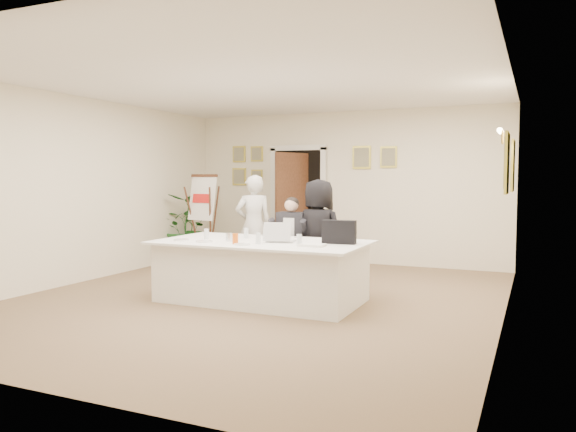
% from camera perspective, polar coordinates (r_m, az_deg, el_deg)
% --- Properties ---
extents(floor, '(7.00, 7.00, 0.00)m').
position_cam_1_polar(floor, '(7.43, -3.05, -8.40)').
color(floor, brown).
rests_on(floor, ground).
extents(ceiling, '(6.00, 7.00, 0.02)m').
position_cam_1_polar(ceiling, '(7.36, -3.13, 13.41)').
color(ceiling, white).
rests_on(ceiling, wall_back).
extents(wall_back, '(6.00, 0.10, 2.80)m').
position_cam_1_polar(wall_back, '(10.50, 5.66, 2.91)').
color(wall_back, white).
rests_on(wall_back, floor).
extents(wall_front, '(6.00, 0.10, 2.80)m').
position_cam_1_polar(wall_front, '(4.45, -24.12, 1.13)').
color(wall_front, white).
rests_on(wall_front, floor).
extents(wall_left, '(0.10, 7.00, 2.80)m').
position_cam_1_polar(wall_left, '(9.03, -20.30, 2.51)').
color(wall_left, white).
rests_on(wall_left, floor).
extents(wall_right, '(0.10, 7.00, 2.80)m').
position_cam_1_polar(wall_right, '(6.47, 21.30, 1.99)').
color(wall_right, white).
rests_on(wall_right, floor).
extents(doorway, '(1.14, 0.86, 2.20)m').
position_cam_1_polar(doorway, '(10.66, 0.84, 1.03)').
color(doorway, black).
rests_on(doorway, floor).
extents(pictures_back_wall, '(3.40, 0.06, 0.80)m').
position_cam_1_polar(pictures_back_wall, '(10.75, 1.56, 5.35)').
color(pictures_back_wall, gold).
rests_on(pictures_back_wall, wall_back).
extents(pictures_right_wall, '(0.06, 2.20, 0.80)m').
position_cam_1_polar(pictures_right_wall, '(7.67, 21.57, 4.87)').
color(pictures_right_wall, gold).
rests_on(pictures_right_wall, wall_right).
extents(wall_sconce, '(0.20, 0.30, 0.24)m').
position_cam_1_polar(wall_sconce, '(7.69, 21.12, 7.49)').
color(wall_sconce, gold).
rests_on(wall_sconce, wall_right).
extents(conference_table, '(2.69, 1.43, 0.78)m').
position_cam_1_polar(conference_table, '(7.24, -2.72, -5.57)').
color(conference_table, white).
rests_on(conference_table, floor).
extents(seated_man, '(0.63, 0.67, 1.32)m').
position_cam_1_polar(seated_man, '(8.08, 0.27, -2.64)').
color(seated_man, black).
rests_on(seated_man, floor).
extents(flip_chart, '(0.58, 0.39, 1.60)m').
position_cam_1_polar(flip_chart, '(10.22, -8.36, -0.82)').
color(flip_chart, '#331D10').
rests_on(flip_chart, floor).
extents(standing_man, '(0.71, 0.67, 1.62)m').
position_cam_1_polar(standing_man, '(9.13, -3.52, -0.93)').
color(standing_man, silver).
rests_on(standing_man, floor).
extents(standing_woman, '(0.84, 0.62, 1.56)m').
position_cam_1_polar(standing_woman, '(7.92, 3.13, -1.91)').
color(standing_woman, black).
rests_on(standing_woman, floor).
extents(potted_palm, '(1.19, 1.05, 1.27)m').
position_cam_1_polar(potted_palm, '(10.89, -10.21, -1.11)').
color(potted_palm, '#1D581E').
rests_on(potted_palm, floor).
extents(laptop, '(0.42, 0.43, 0.28)m').
position_cam_1_polar(laptop, '(7.09, -0.69, -1.52)').
color(laptop, '#B7BABC').
rests_on(laptop, conference_table).
extents(laptop_bag, '(0.42, 0.15, 0.29)m').
position_cam_1_polar(laptop_bag, '(6.90, 5.21, -1.63)').
color(laptop_bag, black).
rests_on(laptop_bag, conference_table).
extents(paper_stack, '(0.30, 0.21, 0.03)m').
position_cam_1_polar(paper_stack, '(6.64, 2.46, -2.98)').
color(paper_stack, white).
rests_on(paper_stack, conference_table).
extents(plate_left, '(0.24, 0.24, 0.01)m').
position_cam_1_polar(plate_left, '(7.38, -10.79, -2.39)').
color(plate_left, white).
rests_on(plate_left, conference_table).
extents(plate_mid, '(0.25, 0.25, 0.01)m').
position_cam_1_polar(plate_mid, '(7.16, -8.51, -2.57)').
color(plate_mid, white).
rests_on(plate_mid, conference_table).
extents(plate_near, '(0.23, 0.23, 0.01)m').
position_cam_1_polar(plate_near, '(6.80, -4.70, -2.88)').
color(plate_near, white).
rests_on(plate_near, conference_table).
extents(glass_a, '(0.07, 0.07, 0.14)m').
position_cam_1_polar(glass_a, '(7.46, -8.29, -1.81)').
color(glass_a, silver).
rests_on(glass_a, conference_table).
extents(glass_b, '(0.07, 0.07, 0.14)m').
position_cam_1_polar(glass_b, '(6.86, -3.05, -2.28)').
color(glass_b, silver).
rests_on(glass_b, conference_table).
extents(glass_c, '(0.06, 0.06, 0.14)m').
position_cam_1_polar(glass_c, '(6.69, 1.14, -2.44)').
color(glass_c, silver).
rests_on(glass_c, conference_table).
extents(glass_d, '(0.07, 0.07, 0.14)m').
position_cam_1_polar(glass_d, '(7.53, -4.27, -1.73)').
color(glass_d, silver).
rests_on(glass_d, conference_table).
extents(oj_glass, '(0.09, 0.09, 0.13)m').
position_cam_1_polar(oj_glass, '(6.89, -5.38, -2.31)').
color(oj_glass, '#DE5B12').
rests_on(oj_glass, conference_table).
extents(steel_jug, '(0.11, 0.11, 0.11)m').
position_cam_1_polar(steel_jug, '(7.20, -6.03, -2.13)').
color(steel_jug, silver).
rests_on(steel_jug, conference_table).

